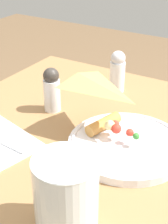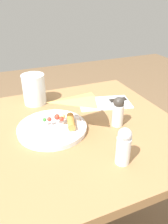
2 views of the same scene
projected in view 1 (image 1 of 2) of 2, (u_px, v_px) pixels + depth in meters
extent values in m
cube|color=olive|center=(146.00, 159.00, 0.66)|extent=(0.93, 0.67, 0.03)
cube|color=brown|center=(59.00, 162.00, 1.23)|extent=(0.06, 0.06, 0.69)
cylinder|color=white|center=(127.00, 145.00, 0.65)|extent=(0.22, 0.22, 0.02)
torus|color=white|center=(127.00, 141.00, 0.65)|extent=(0.21, 0.21, 0.01)
pyramid|color=#DBA351|center=(133.00, 140.00, 0.64)|extent=(0.17, 0.12, 0.02)
cylinder|color=#C68942|center=(103.00, 124.00, 0.68)|extent=(0.04, 0.08, 0.02)
sphere|color=#EFDB93|center=(110.00, 125.00, 0.65)|extent=(0.02, 0.02, 0.02)
sphere|color=red|center=(116.00, 129.00, 0.64)|extent=(0.02, 0.02, 0.02)
sphere|color=#388433|center=(136.00, 136.00, 0.62)|extent=(0.01, 0.01, 0.01)
sphere|color=red|center=(130.00, 133.00, 0.63)|extent=(0.02, 0.02, 0.02)
sphere|color=red|center=(115.00, 124.00, 0.66)|extent=(0.02, 0.02, 0.02)
cylinder|color=white|center=(66.00, 196.00, 0.46)|extent=(0.09, 0.09, 0.12)
cylinder|color=white|center=(66.00, 205.00, 0.47)|extent=(0.08, 0.08, 0.09)
torus|color=white|center=(65.00, 162.00, 0.43)|extent=(0.09, 0.09, 0.00)
cube|color=silver|center=(4.00, 141.00, 0.67)|extent=(0.12, 0.03, 0.00)
ellipsoid|color=silver|center=(23.00, 151.00, 0.64)|extent=(0.02, 0.02, 0.00)
cylinder|color=white|center=(117.00, 77.00, 0.86)|extent=(0.04, 0.04, 0.08)
sphere|color=silver|center=(118.00, 58.00, 0.84)|extent=(0.04, 0.04, 0.04)
cylinder|color=silver|center=(52.00, 95.00, 0.77)|extent=(0.04, 0.04, 0.07)
sphere|color=#38332D|center=(51.00, 76.00, 0.75)|extent=(0.04, 0.04, 0.04)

